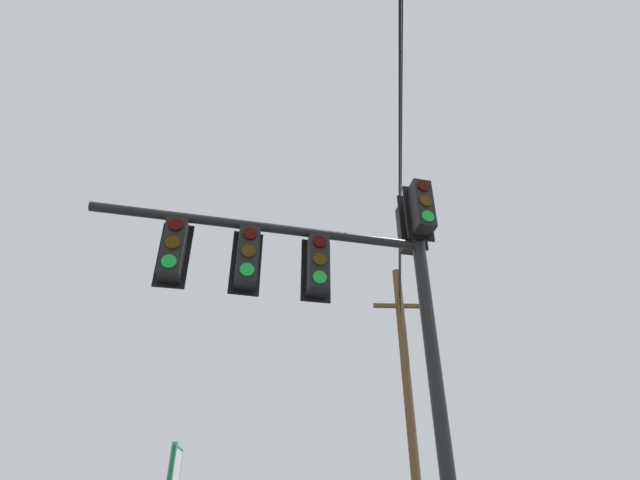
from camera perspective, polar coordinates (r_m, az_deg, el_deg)
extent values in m
cylinder|color=black|center=(7.11, 13.59, -20.68)|extent=(0.20, 0.20, 6.75)
cylinder|color=black|center=(7.67, -6.34, 1.44)|extent=(3.72, 3.45, 0.14)
cube|color=black|center=(8.29, 11.34, 3.64)|extent=(0.42, 0.42, 0.90)
cube|color=black|center=(8.42, 10.91, 2.97)|extent=(0.35, 0.33, 1.04)
cylinder|color=#360503|center=(8.36, 11.54, 5.95)|extent=(0.17, 0.16, 0.20)
cylinder|color=#3C2703|center=(8.18, 11.77, 4.32)|extent=(0.17, 0.16, 0.20)
cylinder|color=green|center=(8.00, 12.01, 2.61)|extent=(0.17, 0.16, 0.20)
cube|color=black|center=(8.74, 9.89, 1.34)|extent=(0.42, 0.42, 0.90)
cube|color=black|center=(8.61, 10.29, 1.97)|extent=(0.35, 0.33, 1.04)
cylinder|color=#360503|center=(9.03, 9.35, 2.33)|extent=(0.17, 0.16, 0.20)
cylinder|color=#3C2703|center=(8.86, 9.52, 0.75)|extent=(0.17, 0.16, 0.20)
cylinder|color=green|center=(8.70, 9.70, -0.88)|extent=(0.17, 0.16, 0.20)
cube|color=black|center=(7.48, -0.25, -2.79)|extent=(0.42, 0.42, 0.90)
cube|color=black|center=(7.62, -0.49, -3.43)|extent=(0.34, 0.33, 1.04)
cylinder|color=#360503|center=(7.50, -0.01, -0.18)|extent=(0.16, 0.16, 0.20)
cylinder|color=#3C2703|center=(7.34, -0.01, -2.15)|extent=(0.16, 0.16, 0.20)
cylinder|color=green|center=(7.19, -0.01, -4.19)|extent=(0.16, 0.16, 0.20)
cube|color=black|center=(7.36, -8.15, -1.90)|extent=(0.42, 0.42, 0.90)
cube|color=black|center=(7.51, -8.29, -2.56)|extent=(0.35, 0.32, 1.04)
cylinder|color=#360503|center=(7.39, -7.82, 0.74)|extent=(0.17, 0.16, 0.20)
cylinder|color=#3C2703|center=(7.22, -8.00, -1.24)|extent=(0.17, 0.16, 0.20)
cylinder|color=green|center=(7.07, -8.19, -3.30)|extent=(0.17, 0.16, 0.20)
cube|color=black|center=(7.39, -16.12, -0.96)|extent=(0.42, 0.42, 0.90)
cube|color=black|center=(7.54, -16.05, -1.64)|extent=(0.34, 0.34, 1.04)
cylinder|color=#360503|center=(7.42, -15.84, 1.67)|extent=(0.16, 0.16, 0.20)
cylinder|color=#3C2703|center=(7.26, -16.20, -0.28)|extent=(0.16, 0.16, 0.20)
cylinder|color=green|center=(7.10, -16.57, -2.31)|extent=(0.16, 0.16, 0.20)
cylinder|color=brown|center=(16.07, 10.22, -20.36)|extent=(0.28, 0.28, 10.78)
cube|color=brown|center=(17.40, 8.91, -7.30)|extent=(1.16, 1.48, 0.12)
cube|color=#0C7238|center=(6.02, -15.85, -23.12)|extent=(0.25, 0.18, 0.36)
cube|color=white|center=(6.01, -15.70, -23.14)|extent=(0.19, 0.13, 0.30)
cylinder|color=black|center=(9.59, 9.16, 17.83)|extent=(17.05, 8.99, 0.40)
cylinder|color=black|center=(9.82, 9.00, 18.93)|extent=(17.05, 8.99, 0.40)
cylinder|color=black|center=(10.03, 8.86, 19.87)|extent=(17.05, 8.99, 0.40)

